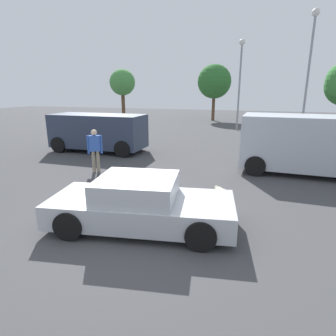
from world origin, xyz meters
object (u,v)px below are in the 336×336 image
object	(u,v)px
van_white	(314,143)
light_post_far	(240,70)
pedestrian	(95,147)
suv_dark	(98,131)
light_post_near	(310,56)
sedan_foreground	(141,204)
dog	(220,192)

from	to	relation	value
van_white	light_post_far	xyz separation A→B (m)	(-3.68, 11.57, 3.34)
van_white	pedestrian	xyz separation A→B (m)	(-7.95, -2.27, -0.19)
van_white	pedestrian	bearing A→B (deg)	-161.73
suv_dark	light_post_near	distance (m)	12.89
sedan_foreground	light_post_near	world-z (taller)	light_post_near
dog	van_white	distance (m)	4.87
dog	suv_dark	world-z (taller)	suv_dark
suv_dark	pedestrian	world-z (taller)	suv_dark
van_white	suv_dark	world-z (taller)	van_white
dog	light_post_near	bearing A→B (deg)	133.19
pedestrian	suv_dark	bearing A→B (deg)	-178.39
sedan_foreground	suv_dark	xyz separation A→B (m)	(-5.40, 7.17, 0.49)
suv_dark	pedestrian	distance (m)	3.98
suv_dark	light_post_far	distance (m)	12.58
light_post_far	suv_dark	bearing A→B (deg)	-120.94
van_white	dog	bearing A→B (deg)	-125.68
light_post_near	light_post_far	distance (m)	5.72
pedestrian	light_post_near	distance (m)	13.68
dog	suv_dark	bearing A→B (deg)	-155.63
dog	pedestrian	bearing A→B (deg)	-136.72
sedan_foreground	pedestrian	bearing A→B (deg)	124.17
dog	van_white	xyz separation A→B (m)	(2.95, 3.77, 0.92)
dog	pedestrian	world-z (taller)	pedestrian
light_post_far	light_post_near	bearing A→B (deg)	-42.71
suv_dark	light_post_far	xyz separation A→B (m)	(6.22, 10.37, 3.48)
dog	light_post_far	size ratio (longest dim) A/B	0.09
van_white	light_post_near	bearing A→B (deg)	88.50
suv_dark	pedestrian	size ratio (longest dim) A/B	2.88
dog	suv_dark	size ratio (longest dim) A/B	0.12
sedan_foreground	light_post_near	xyz separation A→B (m)	(5.00, 13.67, 4.43)
suv_dark	light_post_near	xyz separation A→B (m)	(10.41, 6.50, 3.94)
pedestrian	dog	bearing A→B (deg)	45.67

